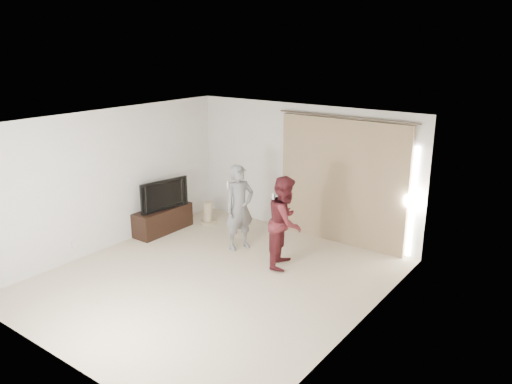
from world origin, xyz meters
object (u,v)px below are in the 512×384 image
Objects in this scene: person_man at (239,207)px; person_woman at (285,222)px; tv_console at (163,220)px; tv at (162,194)px.

person_woman is (1.09, -0.12, -0.00)m from person_man.
tv_console is at bearing -171.87° from person_man.
tv is 0.67× the size of person_man.
tv is at bearing -171.87° from person_man.
tv_console is at bearing -177.35° from person_woman.
person_man is (1.80, 0.26, 0.56)m from tv_console.
tv is 1.82m from person_man.
tv_console is 1.20× the size of tv.
tv_console is 2.95m from person_woman.
tv_console is 0.81× the size of person_woman.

